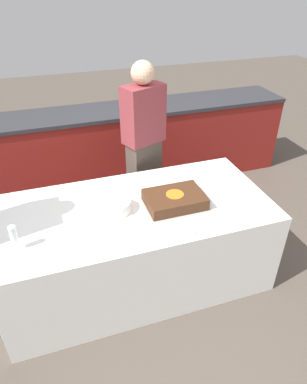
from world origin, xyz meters
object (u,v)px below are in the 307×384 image
Objects in this scene: wine_glass at (13,235)px; person_cutting_cake at (144,149)px; cake at (175,200)px; plate_stack at (115,206)px.

wine_glass is 1.44m from person_cutting_cake.
wine_glass reaches higher than cake.
plate_stack is at bearing 36.50° from person_cutting_cake.
cake is 1.98× the size of plate_stack.
plate_stack is at bearing 171.45° from cake.
cake is 0.78m from person_cutting_cake.
person_cutting_cake is (1.11, 0.91, -0.02)m from wine_glass.
person_cutting_cake reaches higher than wine_glass.
cake reaches higher than plate_stack.
person_cutting_cake is at bearing 58.43° from plate_stack.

